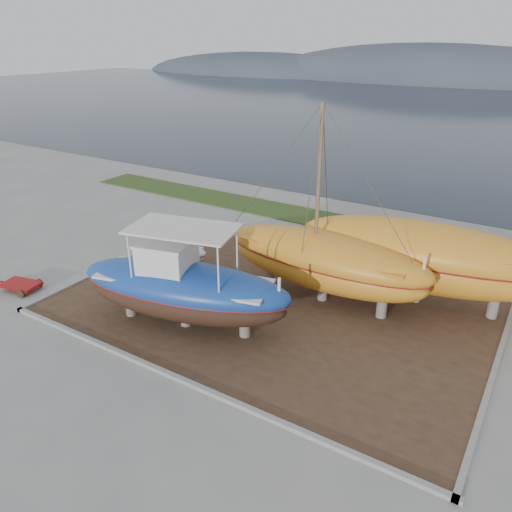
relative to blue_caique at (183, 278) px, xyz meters
The scene contains 10 objects.
ground 3.24m from the blue_caique, 20.29° to the right, with size 140.00×140.00×0.00m, color gray.
dirt_patch 4.45m from the blue_caique, 55.04° to the left, with size 18.00×12.00×0.06m, color #422D1E.
curb_frame 4.43m from the blue_caique, 55.04° to the left, with size 18.60×12.60×0.15m, color gray, non-canonical shape.
grass_strip 15.00m from the blue_caique, 81.39° to the left, with size 44.00×3.00×0.08m, color #284219.
sea 69.25m from the blue_caique, 88.16° to the left, with size 260.00×100.00×0.04m, color black, non-canonical shape.
blue_caique is the anchor object (origin of this frame).
white_dinghy 6.36m from the blue_caique, 134.96° to the left, with size 3.79×1.42×1.14m, color white, non-canonical shape.
orange_sailboat 6.63m from the blue_caique, 52.10° to the left, with size 9.58×2.82×8.58m, color orange, non-canonical shape.
orange_bare_hull 10.27m from the blue_caique, 43.42° to the left, with size 10.98×3.29×3.60m, color orange, non-canonical shape.
red_trailer 8.99m from the blue_caique, 169.03° to the right, with size 2.55×1.28×0.36m, color #9F1112, non-canonical shape.
Camera 1 is at (9.60, -12.63, 11.07)m, focal length 35.00 mm.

